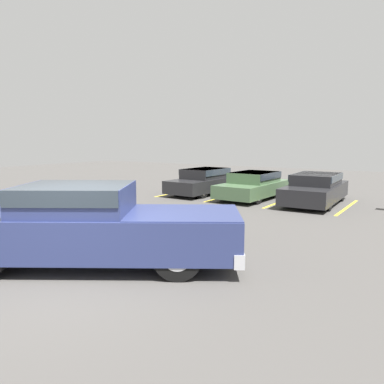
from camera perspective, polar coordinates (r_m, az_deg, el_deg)
The scene contains 10 objects.
ground_plane at distance 7.61m, azimuth -17.09°, elevation -12.60°, with size 60.00×60.00×0.00m, color #4C4947.
stall_stripe_a at distance 19.07m, azimuth -1.87°, elevation 0.02°, with size 0.12×4.04×0.01m, color yellow.
stall_stripe_b at distance 17.67m, azimuth 5.25°, elevation -0.64°, with size 0.12×4.04×0.01m, color yellow.
stall_stripe_c at distance 16.60m, azimuth 13.45°, elevation -1.38°, with size 0.12×4.04×0.01m, color yellow.
stall_stripe_d at distance 15.90m, azimuth 22.57°, elevation -2.17°, with size 0.12×4.04×0.01m, color yellow.
pickup_truck at distance 8.09m, azimuth -14.95°, elevation -4.86°, with size 6.25×4.94×1.71m.
parked_sedan_a at distance 18.41m, azimuth 1.94°, elevation 1.78°, with size 1.89×4.47×1.24m.
parked_sedan_b at distance 17.07m, azimuth 9.36°, elevation 1.15°, with size 1.97×4.35×1.20m.
parked_sedan_c at distance 16.26m, azimuth 18.32°, elevation 0.59°, with size 1.97×4.64×1.25m.
wheel_stop_curb at distance 18.64m, azimuth 17.49°, elevation -0.32°, with size 1.81×0.20×0.14m, color #B7B2A8.
Camera 1 is at (5.56, -4.48, 2.62)m, focal length 35.00 mm.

